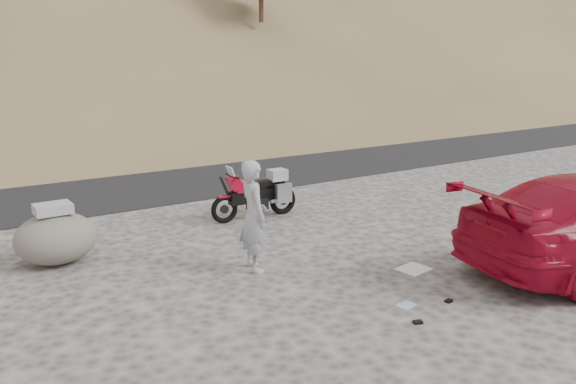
# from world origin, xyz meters

# --- Properties ---
(ground) EXTENTS (140.00, 140.00, 0.00)m
(ground) POSITION_xyz_m (0.00, 0.00, 0.00)
(ground) COLOR #464240
(ground) RESTS_ON ground
(road) EXTENTS (120.00, 7.00, 0.05)m
(road) POSITION_xyz_m (0.00, 9.00, 0.00)
(road) COLOR black
(road) RESTS_ON ground
(motorcycle) EXTENTS (2.14, 0.65, 1.27)m
(motorcycle) POSITION_xyz_m (1.00, 3.38, 0.54)
(motorcycle) COLOR black
(motorcycle) RESTS_ON ground
(man) EXTENTS (0.57, 0.76, 1.91)m
(man) POSITION_xyz_m (-0.68, 0.67, 0.00)
(man) COLOR #9C9BA1
(man) RESTS_ON ground
(boulder) EXTENTS (1.60, 1.43, 1.09)m
(boulder) POSITION_xyz_m (-3.43, 2.85, 0.48)
(boulder) COLOR #57524B
(boulder) RESTS_ON ground
(gear_white_cloth) EXTENTS (0.57, 0.52, 0.02)m
(gear_white_cloth) POSITION_xyz_m (1.61, -0.85, 0.01)
(gear_white_cloth) COLOR white
(gear_white_cloth) RESTS_ON ground
(gear_funnel) EXTENTS (0.18, 0.18, 0.19)m
(gear_funnel) POSITION_xyz_m (3.37, -1.58, 0.09)
(gear_funnel) COLOR #B0240B
(gear_funnel) RESTS_ON ground
(gear_glove_a) EXTENTS (0.15, 0.13, 0.04)m
(gear_glove_a) POSITION_xyz_m (0.20, -2.31, 0.02)
(gear_glove_a) COLOR black
(gear_glove_a) RESTS_ON ground
(gear_glove_b) EXTENTS (0.12, 0.09, 0.04)m
(gear_glove_b) POSITION_xyz_m (1.09, -2.07, 0.02)
(gear_glove_b) COLOR black
(gear_glove_b) RESTS_ON ground
(gear_blue_cloth) EXTENTS (0.31, 0.25, 0.01)m
(gear_blue_cloth) POSITION_xyz_m (0.47, -1.82, 0.01)
(gear_blue_cloth) COLOR #8FBFDD
(gear_blue_cloth) RESTS_ON ground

